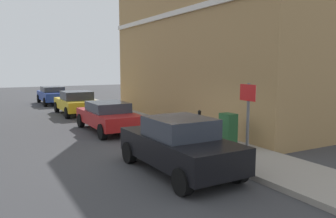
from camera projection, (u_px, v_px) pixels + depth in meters
ground at (159, 154)px, 11.12m from camera, size 80.00×80.00×0.00m
sidewalk at (141, 121)px, 17.31m from camera, size 2.27×30.00×0.15m
corner_building at (221, 33)px, 17.80m from camera, size 6.22×13.85×9.28m
car_black at (179, 145)px, 9.15m from camera, size 1.94×4.10×1.53m
car_red at (108, 116)px, 14.94m from camera, size 1.88×4.27×1.31m
car_yellow at (76, 102)px, 20.15m from camera, size 1.95×4.06×1.40m
car_blue at (53, 95)px, 25.60m from camera, size 1.82×4.08×1.34m
utility_cabinet at (228, 131)px, 11.46m from camera, size 0.46×0.61×1.15m
bollard_near_cabinet at (199, 122)px, 13.14m from camera, size 0.14×0.14×1.04m
street_sign at (248, 113)px, 8.99m from camera, size 0.08×0.60×2.30m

